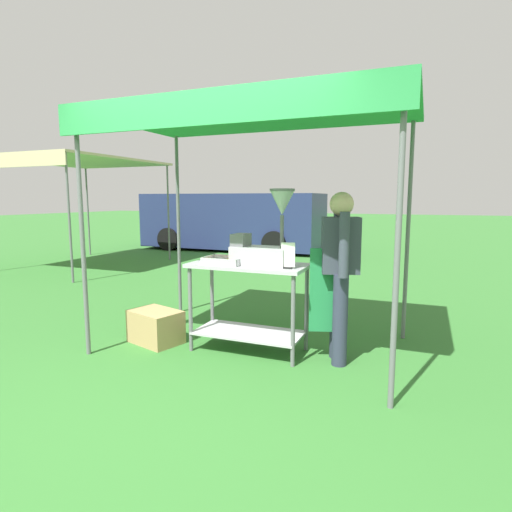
{
  "coord_description": "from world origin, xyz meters",
  "views": [
    {
      "loc": [
        1.77,
        -2.77,
        1.55
      ],
      "look_at": [
        0.14,
        1.23,
        0.95
      ],
      "focal_mm": 29.35,
      "sensor_mm": 36.0,
      "label": 1
    }
  ],
  "objects_px": {
    "vendor": "(339,268)",
    "neighbour_tent": "(76,163)",
    "donut_cart": "(249,290)",
    "menu_sign": "(288,258)",
    "donut_fryer": "(265,239)",
    "van_navy": "(233,221)",
    "supply_crate": "(156,327)",
    "stall_canopy": "(252,121)",
    "donut_tray": "(226,262)"
  },
  "relations": [
    {
      "from": "vendor",
      "to": "neighbour_tent",
      "type": "height_order",
      "value": "neighbour_tent"
    },
    {
      "from": "donut_cart",
      "to": "neighbour_tent",
      "type": "distance_m",
      "value": 6.92
    },
    {
      "from": "vendor",
      "to": "menu_sign",
      "type": "bearing_deg",
      "value": -156.07
    },
    {
      "from": "donut_fryer",
      "to": "van_navy",
      "type": "distance_m",
      "value": 8.76
    },
    {
      "from": "donut_fryer",
      "to": "van_navy",
      "type": "xyz_separation_m",
      "value": [
        -4.02,
        7.77,
        -0.28
      ]
    },
    {
      "from": "menu_sign",
      "to": "neighbour_tent",
      "type": "height_order",
      "value": "neighbour_tent"
    },
    {
      "from": "donut_fryer",
      "to": "supply_crate",
      "type": "xyz_separation_m",
      "value": [
        -1.21,
        -0.14,
        -0.98
      ]
    },
    {
      "from": "menu_sign",
      "to": "van_navy",
      "type": "xyz_separation_m",
      "value": [
        -4.29,
        7.89,
        -0.13
      ]
    },
    {
      "from": "stall_canopy",
      "to": "menu_sign",
      "type": "relative_size",
      "value": 12.7
    },
    {
      "from": "stall_canopy",
      "to": "vendor",
      "type": "xyz_separation_m",
      "value": [
        0.9,
        -0.04,
        -1.4
      ]
    },
    {
      "from": "vendor",
      "to": "donut_cart",
      "type": "bearing_deg",
      "value": -176.1
    },
    {
      "from": "stall_canopy",
      "to": "donut_tray",
      "type": "xyz_separation_m",
      "value": [
        -0.21,
        -0.2,
        -1.38
      ]
    },
    {
      "from": "neighbour_tent",
      "to": "donut_cart",
      "type": "bearing_deg",
      "value": -31.62
    },
    {
      "from": "vendor",
      "to": "neighbour_tent",
      "type": "xyz_separation_m",
      "value": [
        -6.6,
        3.45,
        1.44
      ]
    },
    {
      "from": "menu_sign",
      "to": "neighbour_tent",
      "type": "relative_size",
      "value": 0.07
    },
    {
      "from": "donut_tray",
      "to": "supply_crate",
      "type": "distance_m",
      "value": 1.11
    },
    {
      "from": "donut_cart",
      "to": "donut_tray",
      "type": "bearing_deg",
      "value": -153.91
    },
    {
      "from": "donut_fryer",
      "to": "supply_crate",
      "type": "distance_m",
      "value": 1.56
    },
    {
      "from": "donut_tray",
      "to": "vendor",
      "type": "distance_m",
      "value": 1.12
    },
    {
      "from": "stall_canopy",
      "to": "supply_crate",
      "type": "relative_size",
      "value": 4.95
    },
    {
      "from": "stall_canopy",
      "to": "supply_crate",
      "type": "bearing_deg",
      "value": -165.71
    },
    {
      "from": "menu_sign",
      "to": "supply_crate",
      "type": "distance_m",
      "value": 1.7
    },
    {
      "from": "menu_sign",
      "to": "vendor",
      "type": "bearing_deg",
      "value": 23.93
    },
    {
      "from": "supply_crate",
      "to": "van_navy",
      "type": "height_order",
      "value": "van_navy"
    },
    {
      "from": "stall_canopy",
      "to": "donut_tray",
      "type": "bearing_deg",
      "value": -135.84
    },
    {
      "from": "donut_fryer",
      "to": "neighbour_tent",
      "type": "bearing_deg",
      "value": 149.03
    },
    {
      "from": "vendor",
      "to": "donut_fryer",
      "type": "bearing_deg",
      "value": -173.34
    },
    {
      "from": "donut_fryer",
      "to": "menu_sign",
      "type": "xyz_separation_m",
      "value": [
        0.27,
        -0.11,
        -0.15
      ]
    },
    {
      "from": "stall_canopy",
      "to": "donut_fryer",
      "type": "bearing_deg",
      "value": -33.34
    },
    {
      "from": "vendor",
      "to": "stall_canopy",
      "type": "bearing_deg",
      "value": 177.57
    },
    {
      "from": "van_navy",
      "to": "supply_crate",
      "type": "bearing_deg",
      "value": -70.43
    },
    {
      "from": "stall_canopy",
      "to": "donut_tray",
      "type": "relative_size",
      "value": 7.98
    },
    {
      "from": "neighbour_tent",
      "to": "donut_fryer",
      "type": "bearing_deg",
      "value": -30.97
    },
    {
      "from": "vendor",
      "to": "supply_crate",
      "type": "relative_size",
      "value": 2.57
    },
    {
      "from": "donut_tray",
      "to": "vendor",
      "type": "bearing_deg",
      "value": 8.36
    },
    {
      "from": "vendor",
      "to": "supply_crate",
      "type": "bearing_deg",
      "value": -173.39
    },
    {
      "from": "donut_tray",
      "to": "donut_fryer",
      "type": "relative_size",
      "value": 0.53
    },
    {
      "from": "stall_canopy",
      "to": "vendor",
      "type": "distance_m",
      "value": 1.66
    },
    {
      "from": "donut_fryer",
      "to": "neighbour_tent",
      "type": "relative_size",
      "value": 0.22
    },
    {
      "from": "menu_sign",
      "to": "van_navy",
      "type": "bearing_deg",
      "value": 118.57
    },
    {
      "from": "donut_cart",
      "to": "vendor",
      "type": "height_order",
      "value": "vendor"
    },
    {
      "from": "supply_crate",
      "to": "vendor",
      "type": "bearing_deg",
      "value": 6.61
    },
    {
      "from": "donut_tray",
      "to": "vendor",
      "type": "relative_size",
      "value": 0.24
    },
    {
      "from": "supply_crate",
      "to": "neighbour_tent",
      "type": "height_order",
      "value": "neighbour_tent"
    },
    {
      "from": "donut_fryer",
      "to": "donut_tray",
      "type": "bearing_deg",
      "value": -168.59
    },
    {
      "from": "van_navy",
      "to": "neighbour_tent",
      "type": "relative_size",
      "value": 1.61
    },
    {
      "from": "menu_sign",
      "to": "neighbour_tent",
      "type": "distance_m",
      "value": 7.29
    },
    {
      "from": "stall_canopy",
      "to": "van_navy",
      "type": "distance_m",
      "value": 8.68
    },
    {
      "from": "van_navy",
      "to": "donut_tray",
      "type": "bearing_deg",
      "value": -65.19
    },
    {
      "from": "stall_canopy",
      "to": "vendor",
      "type": "height_order",
      "value": "stall_canopy"
    }
  ]
}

